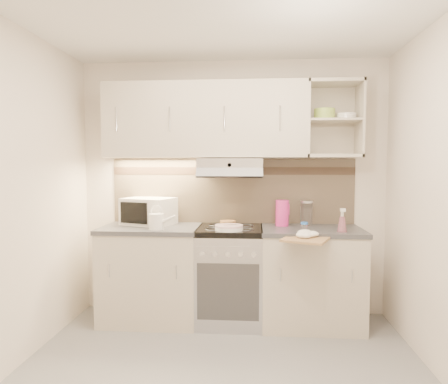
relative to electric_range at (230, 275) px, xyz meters
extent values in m
cube|color=silver|center=(0.00, 0.30, 0.80)|extent=(3.00, 0.04, 2.50)
cube|color=silver|center=(0.00, -2.50, 0.80)|extent=(3.00, 0.04, 2.50)
cube|color=silver|center=(-1.50, -1.10, 0.80)|extent=(0.04, 2.80, 2.50)
cube|color=white|center=(0.00, -1.10, 2.05)|extent=(3.00, 2.80, 0.04)
cube|color=tan|center=(0.00, 0.29, 0.77)|extent=(2.40, 0.02, 0.64)
cube|color=#392A1F|center=(0.00, 0.28, 0.97)|extent=(2.40, 0.01, 0.08)
cube|color=beige|center=(-0.25, 0.13, 1.45)|extent=(1.90, 0.34, 0.70)
cube|color=beige|center=(0.95, 0.13, 1.45)|extent=(0.50, 0.34, 0.70)
cylinder|color=#98BC48|center=(0.87, 0.13, 1.50)|extent=(0.19, 0.19, 0.10)
cylinder|color=white|center=(1.07, 0.13, 1.48)|extent=(0.18, 0.18, 0.06)
cube|color=#B7B7BC|center=(0.00, 0.10, 1.03)|extent=(0.60, 0.40, 0.12)
cube|color=beige|center=(-0.75, 0.00, -0.02)|extent=(0.90, 0.60, 0.86)
cube|color=#47474C|center=(-0.75, 0.00, 0.43)|extent=(0.92, 0.62, 0.04)
cube|color=beige|center=(0.75, 0.00, -0.02)|extent=(0.90, 0.60, 0.86)
cube|color=#47474C|center=(0.75, 0.00, 0.43)|extent=(0.92, 0.62, 0.04)
cube|color=#B7B7BC|center=(0.00, 0.00, -0.03)|extent=(0.60, 0.58, 0.85)
cube|color=black|center=(0.00, 0.00, 0.42)|extent=(0.60, 0.60, 0.05)
cube|color=silver|center=(-0.80, 0.12, 0.58)|extent=(0.55, 0.47, 0.26)
cube|color=black|center=(-0.80, -0.05, 0.58)|extent=(0.29, 0.11, 0.20)
cylinder|color=white|center=(-0.65, -0.18, 0.52)|extent=(0.13, 0.13, 0.14)
cone|color=white|center=(-0.55, -0.20, 0.54)|extent=(0.19, 0.08, 0.11)
torus|color=white|center=(-0.65, -0.18, 0.61)|extent=(0.12, 0.04, 0.12)
cylinder|color=white|center=(0.00, -0.16, 0.46)|extent=(0.25, 0.25, 0.02)
cylinder|color=white|center=(0.00, -0.16, 0.47)|extent=(0.25, 0.25, 0.02)
cylinder|color=white|center=(0.00, -0.16, 0.49)|extent=(0.25, 0.25, 0.02)
cube|color=silver|center=(0.00, -0.16, 0.50)|extent=(0.16, 0.03, 0.01)
cylinder|color=olive|center=(-0.03, 0.16, 0.47)|extent=(0.16, 0.16, 0.04)
cylinder|color=#D82C89|center=(0.49, 0.13, 0.57)|extent=(0.12, 0.12, 0.25)
cube|color=#D82C89|center=(0.55, 0.16, 0.60)|extent=(0.03, 0.03, 0.10)
cylinder|color=silver|center=(0.73, 0.20, 0.56)|extent=(0.12, 0.12, 0.22)
cylinder|color=#B7B7BC|center=(0.73, 0.20, 0.68)|extent=(0.13, 0.13, 0.02)
cylinder|color=white|center=(0.66, -0.22, 0.48)|extent=(0.06, 0.06, 0.07)
cylinder|color=blue|center=(0.66, -0.22, 0.53)|extent=(0.06, 0.06, 0.02)
cone|color=pink|center=(0.99, -0.17, 0.52)|extent=(0.08, 0.08, 0.14)
cube|color=tan|center=(0.64, -0.39, 0.42)|extent=(0.44, 0.42, 0.02)
camera|label=1|loc=(0.23, -3.67, 1.04)|focal=32.00mm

